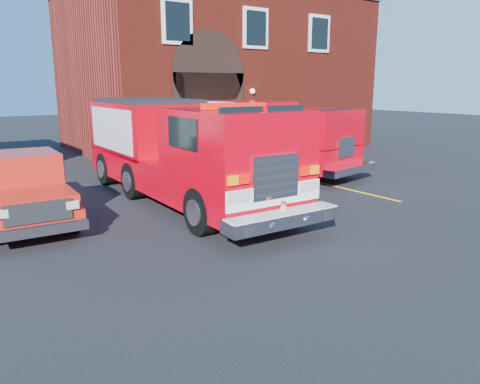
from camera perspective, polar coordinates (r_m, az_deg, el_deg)
ground at (r=11.06m, az=-3.59°, el=-5.43°), size 100.00×100.00×0.00m
parking_stripe_near at (r=15.95m, az=14.73°, el=-0.09°), size 0.12×3.00×0.01m
parking_stripe_mid at (r=17.98m, az=7.46°, el=1.67°), size 0.12×3.00×0.01m
parking_stripe_far at (r=20.25m, az=1.73°, el=3.04°), size 0.12×3.00×0.01m
fire_station at (r=27.14m, az=-2.97°, el=14.54°), size 15.20×10.20×8.45m
fire_engine at (r=14.26m, az=-7.33°, el=5.17°), size 3.01×9.98×3.06m
pickup_truck at (r=13.42m, az=-25.28°, el=0.42°), size 2.26×5.66×1.82m
secondary_truck at (r=19.48m, az=2.16°, el=7.19°), size 4.26×9.04×2.82m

